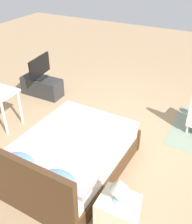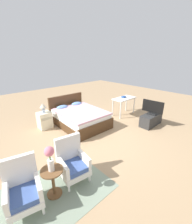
{
  "view_description": "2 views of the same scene",
  "coord_description": "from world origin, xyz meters",
  "px_view_note": "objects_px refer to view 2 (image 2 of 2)",
  "views": [
    {
      "loc": [
        -1.62,
        3.5,
        3.0
      ],
      "look_at": [
        0.12,
        0.21,
        0.63
      ],
      "focal_mm": 42.0,
      "sensor_mm": 36.0,
      "label": 1
    },
    {
      "loc": [
        -2.86,
        -3.13,
        2.46
      ],
      "look_at": [
        0.16,
        0.16,
        0.75
      ],
      "focal_mm": 24.0,
      "sensor_mm": 36.0,
      "label": 2
    }
  ],
  "objects_px": {
    "tv_stand": "(151,120)",
    "armchair_by_window_left": "(23,190)",
    "bed": "(79,117)",
    "flower_vase": "(50,156)",
    "table_lamp": "(43,107)",
    "vanity_desk": "(124,100)",
    "book_stack": "(124,97)",
    "side_table": "(53,179)",
    "nightstand": "(45,120)",
    "armchair_by_window_right": "(72,163)",
    "tv_flatscreen": "(153,107)"
  },
  "relations": [
    {
      "from": "tv_flatscreen",
      "to": "book_stack",
      "type": "height_order",
      "value": "tv_flatscreen"
    },
    {
      "from": "nightstand",
      "to": "tv_flatscreen",
      "type": "xyz_separation_m",
      "value": [
        3.0,
        -2.43,
        0.4
      ]
    },
    {
      "from": "tv_stand",
      "to": "armchair_by_window_left",
      "type": "bearing_deg",
      "value": -177.59
    },
    {
      "from": "flower_vase",
      "to": "table_lamp",
      "type": "height_order",
      "value": "flower_vase"
    },
    {
      "from": "bed",
      "to": "flower_vase",
      "type": "relative_size",
      "value": 4.27
    },
    {
      "from": "flower_vase",
      "to": "bed",
      "type": "bearing_deg",
      "value": 44.57
    },
    {
      "from": "bed",
      "to": "side_table",
      "type": "bearing_deg",
      "value": -135.43
    },
    {
      "from": "table_lamp",
      "to": "armchair_by_window_left",
      "type": "bearing_deg",
      "value": -120.86
    },
    {
      "from": "side_table",
      "to": "vanity_desk",
      "type": "height_order",
      "value": "vanity_desk"
    },
    {
      "from": "armchair_by_window_right",
      "to": "flower_vase",
      "type": "xyz_separation_m",
      "value": [
        -0.5,
        -0.11,
        0.48
      ]
    },
    {
      "from": "armchair_by_window_right",
      "to": "book_stack",
      "type": "relative_size",
      "value": 4.24
    },
    {
      "from": "armchair_by_window_left",
      "to": "side_table",
      "type": "height_order",
      "value": "armchair_by_window_left"
    },
    {
      "from": "bed",
      "to": "tv_stand",
      "type": "distance_m",
      "value": 2.66
    },
    {
      "from": "side_table",
      "to": "tv_stand",
      "type": "distance_m",
      "value": 4.11
    },
    {
      "from": "book_stack",
      "to": "tv_stand",
      "type": "bearing_deg",
      "value": -95.07
    },
    {
      "from": "armchair_by_window_left",
      "to": "table_lamp",
      "type": "height_order",
      "value": "armchair_by_window_left"
    },
    {
      "from": "nightstand",
      "to": "armchair_by_window_left",
      "type": "bearing_deg",
      "value": -120.87
    },
    {
      "from": "tv_flatscreen",
      "to": "vanity_desk",
      "type": "height_order",
      "value": "tv_flatscreen"
    },
    {
      "from": "book_stack",
      "to": "armchair_by_window_left",
      "type": "bearing_deg",
      "value": -161.31
    },
    {
      "from": "side_table",
      "to": "nightstand",
      "type": "height_order",
      "value": "nightstand"
    },
    {
      "from": "bed",
      "to": "vanity_desk",
      "type": "bearing_deg",
      "value": -13.21
    },
    {
      "from": "nightstand",
      "to": "side_table",
      "type": "bearing_deg",
      "value": -111.8
    },
    {
      "from": "bed",
      "to": "side_table",
      "type": "relative_size",
      "value": 3.59
    },
    {
      "from": "tv_flatscreen",
      "to": "armchair_by_window_right",
      "type": "bearing_deg",
      "value": -176.96
    },
    {
      "from": "side_table",
      "to": "flower_vase",
      "type": "relative_size",
      "value": 1.19
    },
    {
      "from": "vanity_desk",
      "to": "side_table",
      "type": "bearing_deg",
      "value": -158.57
    },
    {
      "from": "flower_vase",
      "to": "book_stack",
      "type": "bearing_deg",
      "value": 21.9
    },
    {
      "from": "tv_stand",
      "to": "vanity_desk",
      "type": "distance_m",
      "value": 1.42
    },
    {
      "from": "nightstand",
      "to": "tv_flatscreen",
      "type": "bearing_deg",
      "value": -39.03
    },
    {
      "from": "vanity_desk",
      "to": "armchair_by_window_right",
      "type": "bearing_deg",
      "value": -157.41
    },
    {
      "from": "tv_stand",
      "to": "book_stack",
      "type": "bearing_deg",
      "value": 84.93
    },
    {
      "from": "side_table",
      "to": "book_stack",
      "type": "xyz_separation_m",
      "value": [
        4.22,
        1.7,
        0.42
      ]
    },
    {
      "from": "flower_vase",
      "to": "tv_stand",
      "type": "xyz_separation_m",
      "value": [
        4.09,
        0.3,
        -0.65
      ]
    },
    {
      "from": "bed",
      "to": "vanity_desk",
      "type": "height_order",
      "value": "bed"
    },
    {
      "from": "armchair_by_window_right",
      "to": "vanity_desk",
      "type": "height_order",
      "value": "armchair_by_window_right"
    },
    {
      "from": "nightstand",
      "to": "tv_stand",
      "type": "height_order",
      "value": "nightstand"
    },
    {
      "from": "flower_vase",
      "to": "armchair_by_window_left",
      "type": "bearing_deg",
      "value": 167.27
    },
    {
      "from": "tv_stand",
      "to": "tv_flatscreen",
      "type": "distance_m",
      "value": 0.48
    },
    {
      "from": "armchair_by_window_left",
      "to": "nightstand",
      "type": "bearing_deg",
      "value": 59.13
    },
    {
      "from": "bed",
      "to": "table_lamp",
      "type": "distance_m",
      "value": 1.33
    },
    {
      "from": "vanity_desk",
      "to": "book_stack",
      "type": "height_order",
      "value": "book_stack"
    },
    {
      "from": "bed",
      "to": "side_table",
      "type": "distance_m",
      "value": 3.03
    },
    {
      "from": "armchair_by_window_left",
      "to": "table_lamp",
      "type": "distance_m",
      "value": 3.09
    },
    {
      "from": "flower_vase",
      "to": "nightstand",
      "type": "relative_size",
      "value": 0.81
    },
    {
      "from": "bed",
      "to": "book_stack",
      "type": "distance_m",
      "value": 2.16
    },
    {
      "from": "side_table",
      "to": "tv_stand",
      "type": "relative_size",
      "value": 0.59
    },
    {
      "from": "vanity_desk",
      "to": "book_stack",
      "type": "xyz_separation_m",
      "value": [
        0.02,
        0.05,
        0.14
      ]
    },
    {
      "from": "book_stack",
      "to": "bed",
      "type": "bearing_deg",
      "value": 168.22
    },
    {
      "from": "bed",
      "to": "book_stack",
      "type": "height_order",
      "value": "bed"
    },
    {
      "from": "armchair_by_window_left",
      "to": "table_lamp",
      "type": "relative_size",
      "value": 2.79
    }
  ]
}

